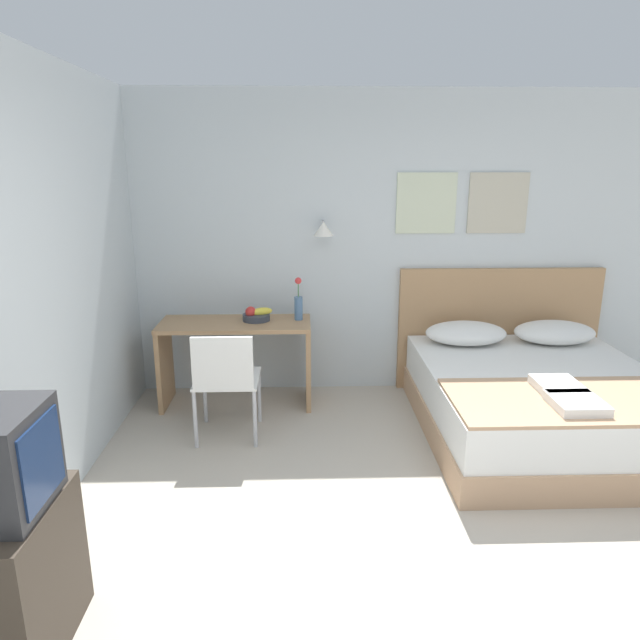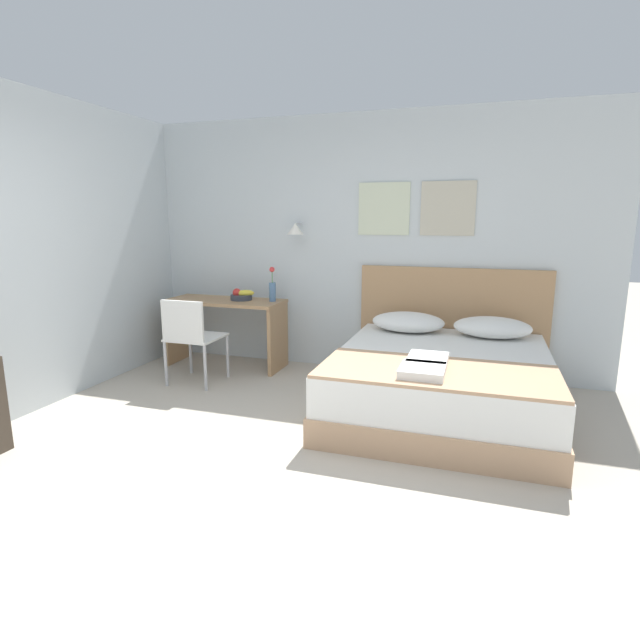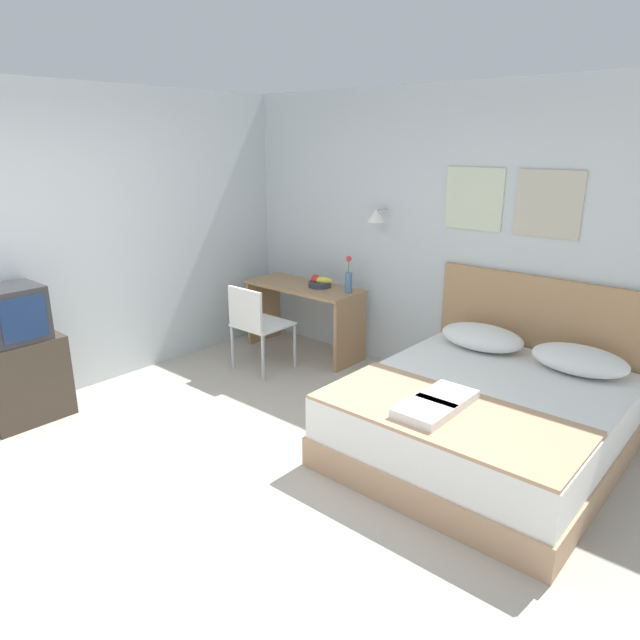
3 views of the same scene
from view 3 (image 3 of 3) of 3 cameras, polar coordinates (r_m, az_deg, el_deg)
name	(u,v)px [view 3 (image 3 of 3)]	position (r m, az deg, el deg)	size (l,w,h in m)	color
ground_plane	(211,495)	(3.89, -10.81, -16.84)	(24.00, 24.00, 0.00)	#B2A899
wall_back	(438,237)	(5.36, 11.71, 8.11)	(5.21, 0.31, 2.65)	silver
wall_left	(7,252)	(5.21, -28.79, 5.97)	(0.06, 5.67, 2.65)	silver
bed	(484,421)	(4.31, 16.05, -9.66)	(1.73, 1.97, 0.52)	tan
headboard	(542,344)	(5.07, 21.29, -2.25)	(1.85, 0.06, 1.13)	#A87F56
pillow_left	(482,337)	(4.92, 15.89, -1.66)	(0.70, 0.45, 0.19)	white
pillow_right	(579,360)	(4.67, 24.50, -3.64)	(0.70, 0.45, 0.19)	white
throw_blanket	(447,414)	(3.73, 12.56, -9.14)	(1.68, 0.79, 0.02)	tan
folded_towel_near_foot	(447,397)	(3.85, 12.60, -7.54)	(0.29, 0.35, 0.06)	white
folded_towel_mid_bed	(424,411)	(3.63, 10.39, -8.98)	(0.30, 0.33, 0.06)	white
desk	(304,305)	(5.99, -1.59, 1.52)	(1.28, 0.52, 0.74)	#A87F56
desk_chair	(255,321)	(5.52, -6.50, -0.08)	(0.48, 0.48, 0.85)	white
fruit_bowl	(320,283)	(5.84, -0.02, 3.76)	(0.26, 0.23, 0.13)	#333842
flower_vase	(348,279)	(5.61, 2.87, 4.10)	(0.07, 0.07, 0.37)	#4C7099
tv_stand	(24,380)	(5.18, -27.48, -5.30)	(0.42, 0.61, 0.68)	#3D3328
television	(13,314)	(5.01, -28.36, 0.56)	(0.41, 0.42, 0.43)	#2D2D30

